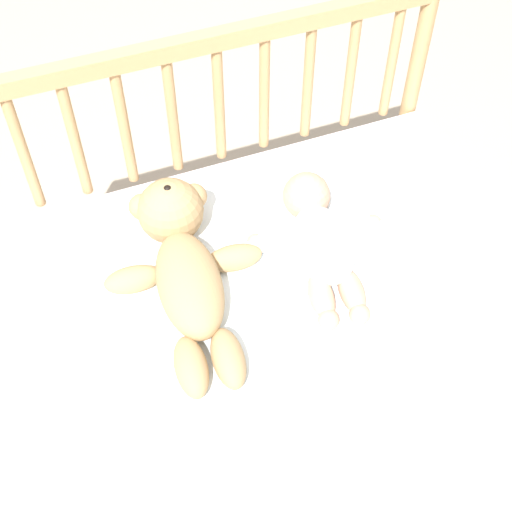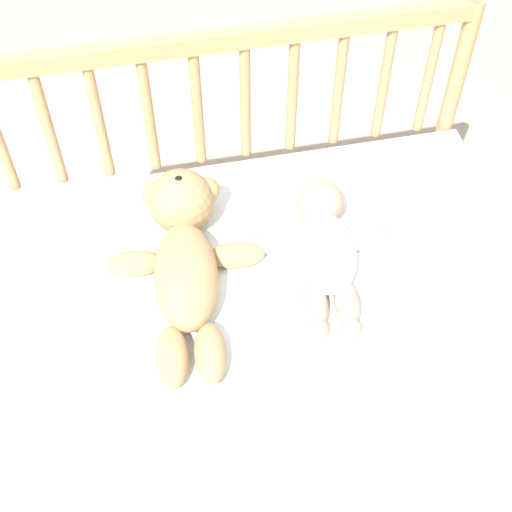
% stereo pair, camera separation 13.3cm
% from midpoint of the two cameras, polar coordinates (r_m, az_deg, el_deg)
% --- Properties ---
extents(ground_plane, '(12.00, 12.00, 0.00)m').
position_cam_midpoint_polar(ground_plane, '(1.81, 2.12, -11.39)').
color(ground_plane, tan).
extents(crib_mattress, '(1.08, 0.63, 0.51)m').
position_cam_midpoint_polar(crib_mattress, '(1.59, 2.38, -7.17)').
color(crib_mattress, silver).
rests_on(crib_mattress, ground_plane).
extents(crib_rail, '(1.08, 0.04, 0.82)m').
position_cam_midpoint_polar(crib_rail, '(1.55, -0.20, 9.87)').
color(crib_rail, tan).
rests_on(crib_rail, ground_plane).
extents(blanket, '(0.77, 0.54, 0.01)m').
position_cam_midpoint_polar(blanket, '(1.36, 1.98, -2.10)').
color(blanket, white).
rests_on(blanket, crib_mattress).
extents(teddy_bear, '(0.31, 0.46, 0.13)m').
position_cam_midpoint_polar(teddy_bear, '(1.35, -2.94, 0.20)').
color(teddy_bear, tan).
rests_on(teddy_bear, crib_mattress).
extents(baby, '(0.29, 0.35, 0.10)m').
position_cam_midpoint_polar(baby, '(1.38, 8.26, 0.54)').
color(baby, white).
rests_on(baby, crib_mattress).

